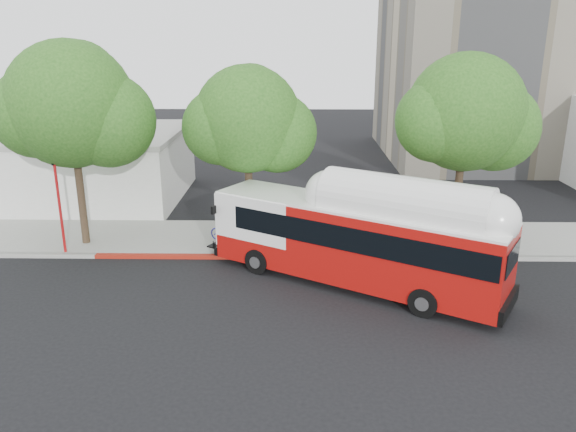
% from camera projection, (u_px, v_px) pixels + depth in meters
% --- Properties ---
extents(ground, '(120.00, 120.00, 0.00)m').
position_uv_depth(ground, '(263.00, 296.00, 22.17)').
color(ground, black).
rests_on(ground, ground).
extents(sidewalk, '(60.00, 5.00, 0.15)m').
position_uv_depth(sidewalk, '(271.00, 238.00, 28.34)').
color(sidewalk, gray).
rests_on(sidewalk, ground).
extents(curb_strip, '(60.00, 0.30, 0.15)m').
position_uv_depth(curb_strip, '(268.00, 257.00, 25.86)').
color(curb_strip, gray).
rests_on(curb_strip, ground).
extents(red_curb_segment, '(10.00, 0.32, 0.16)m').
position_uv_depth(red_curb_segment, '(203.00, 256.00, 25.91)').
color(red_curb_segment, maroon).
rests_on(red_curb_segment, ground).
extents(street_tree_left, '(6.67, 5.80, 9.74)m').
position_uv_depth(street_tree_left, '(82.00, 109.00, 25.58)').
color(street_tree_left, '#2D2116').
rests_on(street_tree_left, ground).
extents(street_tree_mid, '(5.75, 5.00, 8.62)m').
position_uv_depth(street_tree_mid, '(256.00, 123.00, 26.15)').
color(street_tree_mid, '#2D2116').
rests_on(street_tree_mid, ground).
extents(street_tree_right, '(6.21, 5.40, 9.18)m').
position_uv_depth(street_tree_right, '(474.00, 117.00, 25.70)').
color(street_tree_right, '#2D2116').
rests_on(street_tree_right, ground).
extents(low_commercial_bldg, '(16.20, 10.20, 4.25)m').
position_uv_depth(low_commercial_bldg, '(52.00, 164.00, 35.07)').
color(low_commercial_bldg, silver).
rests_on(low_commercial_bldg, ground).
extents(transit_bus, '(12.35, 8.67, 3.87)m').
position_uv_depth(transit_bus, '(356.00, 243.00, 22.68)').
color(transit_bus, '#9F0E0B').
rests_on(transit_bus, ground).
extents(signal_pole, '(0.13, 0.44, 4.60)m').
position_uv_depth(signal_pole, '(60.00, 207.00, 25.61)').
color(signal_pole, red).
rests_on(signal_pole, ground).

